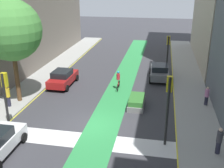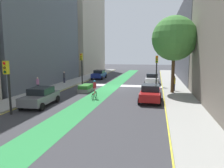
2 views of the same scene
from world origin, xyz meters
TOP-DOWN VIEW (x-y plane):
  - ground_plane at (0.00, 0.00)m, footprint 120.00×120.00m
  - bike_lane_paint at (0.89, 0.00)m, footprint 2.40×60.00m
  - crosswalk_band at (0.00, -2.00)m, footprint 12.00×1.80m
  - curb_stripe_left at (-6.00, 0.00)m, footprint 0.16×60.00m
  - sidewalk_right at (7.50, 0.00)m, footprint 3.00×60.00m
  - curb_stripe_right at (6.00, 0.00)m, footprint 0.16×60.00m
  - traffic_signal_near_right at (5.22, -1.36)m, footprint 0.35×0.52m
  - traffic_signal_near_left at (-5.13, -1.81)m, footprint 0.35×0.52m
  - traffic_signal_far_right at (5.28, 13.74)m, footprint 0.35×0.52m
  - car_grey_right_far at (4.52, 10.80)m, footprint 2.20×4.28m
  - car_red_left_far at (-4.66, 7.13)m, footprint 2.06×4.22m
  - cyclist_in_lane at (0.82, 7.06)m, footprint 0.32×1.73m
  - pedestrian_sidewalk_right_a at (8.45, 4.75)m, footprint 0.34×0.34m
  - pedestrian_sidewalk_left_a at (-7.17, 1.54)m, footprint 0.34×0.34m
  - pedestrian_sidewalk_right_b at (8.25, -2.08)m, footprint 0.34×0.34m
  - street_tree_near at (-6.92, 2.76)m, footprint 4.82×4.82m
  - median_planter at (2.89, 3.67)m, footprint 1.26×2.54m

SIDE VIEW (x-z plane):
  - ground_plane at x=0.00m, z-range 0.00..0.00m
  - crosswalk_band at x=0.00m, z-range 0.00..0.01m
  - bike_lane_paint at x=0.89m, z-range 0.00..0.01m
  - curb_stripe_left at x=-6.00m, z-range 0.00..0.01m
  - curb_stripe_right at x=6.00m, z-range 0.00..0.01m
  - sidewalk_right at x=7.50m, z-range 0.00..0.15m
  - median_planter at x=2.89m, z-range -0.02..0.83m
  - car_grey_right_far at x=4.52m, z-range 0.02..1.59m
  - car_red_left_far at x=-4.66m, z-range 0.02..1.59m
  - pedestrian_sidewalk_right_a at x=8.45m, z-range 0.16..1.73m
  - cyclist_in_lane at x=0.82m, z-range 0.04..1.90m
  - pedestrian_sidewalk_right_b at x=8.25m, z-range 0.17..1.85m
  - pedestrian_sidewalk_left_a at x=-7.17m, z-range 0.17..1.96m
  - traffic_signal_far_right at x=5.28m, z-range 0.81..4.76m
  - traffic_signal_near_left at x=-5.13m, z-range 0.85..5.04m
  - traffic_signal_near_right at x=5.22m, z-range 0.89..5.37m
  - street_tree_near at x=-6.92m, z-range 1.89..10.24m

